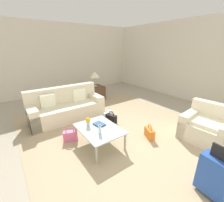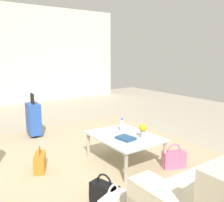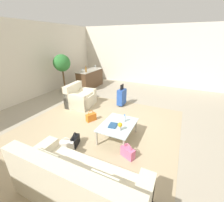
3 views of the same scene
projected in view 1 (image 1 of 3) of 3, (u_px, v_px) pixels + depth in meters
ground_plane at (128, 145)px, 3.36m from camera, size 12.00×12.00×0.00m
wall_back at (220, 64)px, 5.07m from camera, size 10.24×0.12×3.10m
wall_left at (54, 59)px, 6.69m from camera, size 0.12×8.00×3.10m
area_rug at (118, 131)px, 3.93m from camera, size 5.20×4.40×0.01m
couch at (66, 108)px, 4.60m from camera, size 0.86×2.15×0.94m
armchair at (207, 128)px, 3.50m from camera, size 1.06×0.93×0.85m
coffee_table at (99, 130)px, 3.27m from camera, size 1.04×0.80×0.42m
water_bottle at (100, 130)px, 3.01m from camera, size 0.06×0.06×0.20m
coffee_table_book at (99, 124)px, 3.38m from camera, size 0.27×0.22×0.03m
flower_vase at (88, 121)px, 3.29m from camera, size 0.11×0.11×0.21m
side_table at (95, 93)px, 6.26m from camera, size 0.63×0.63×0.55m
table_lamp at (95, 75)px, 6.00m from camera, size 0.41×0.41×0.60m
suitcase_blue at (214, 175)px, 2.13m from camera, size 0.42×0.25×0.85m
handbag_black at (111, 118)px, 4.34m from camera, size 0.35×0.23×0.36m
handbag_pink at (70, 136)px, 3.50m from camera, size 0.25×0.35×0.36m
handbag_white at (108, 115)px, 4.54m from camera, size 0.25×0.35×0.36m
handbag_orange at (149, 133)px, 3.61m from camera, size 0.35×0.26×0.36m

